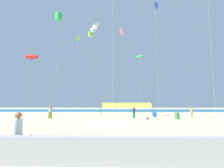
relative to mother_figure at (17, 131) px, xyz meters
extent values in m
plane|color=beige|center=(3.26, 10.32, -0.92)|extent=(120.00, 120.00, 0.00)
cube|color=#1E6B99|center=(3.26, 43.67, -0.92)|extent=(120.00, 20.00, 0.01)
cube|color=#A8A8AD|center=(3.26, -1.29, -0.45)|extent=(28.00, 0.44, 0.95)
cube|color=#19727A|center=(0.00, 0.00, -0.53)|extent=(0.38, 0.23, 0.79)
cylinder|color=white|center=(0.00, 0.00, 0.19)|extent=(0.39, 0.39, 0.65)
sphere|color=#997051|center=(0.00, 0.00, 0.66)|extent=(0.29, 0.29, 0.29)
cube|color=olive|center=(0.61, -0.06, -0.74)|extent=(0.17, 0.10, 0.36)
cylinder|color=#7A3872|center=(0.61, -0.06, -0.41)|extent=(0.18, 0.18, 0.30)
sphere|color=brown|center=(0.61, -0.06, -0.19)|extent=(0.13, 0.13, 0.13)
cube|color=olive|center=(-4.87, 16.31, -0.50)|extent=(0.41, 0.24, 0.85)
cylinder|color=#99B28C|center=(-4.87, 16.31, 0.28)|extent=(0.43, 0.43, 0.70)
sphere|color=#997051|center=(-4.87, 16.31, 0.79)|extent=(0.31, 0.31, 0.31)
cube|color=#19727A|center=(6.68, 17.37, -0.56)|extent=(0.35, 0.21, 0.73)
cylinder|color=#2D2D33|center=(6.68, 17.37, 0.11)|extent=(0.37, 0.37, 0.60)
sphere|color=tan|center=(6.68, 17.37, 0.54)|extent=(0.27, 0.27, 0.27)
cube|color=#99B28C|center=(15.18, 18.43, -0.56)|extent=(0.35, 0.21, 0.72)
cylinder|color=gold|center=(15.18, 18.43, 0.10)|extent=(0.36, 0.36, 0.60)
sphere|color=#997051|center=(15.18, 18.43, 0.53)|extent=(0.27, 0.27, 0.27)
cube|color=#1959B2|center=(9.29, 15.60, -0.60)|extent=(0.52, 0.48, 0.03)
cube|color=#1959B2|center=(9.29, 15.89, -0.32)|extent=(0.52, 0.23, 0.57)
cylinder|color=silver|center=(9.29, 15.46, -0.76)|extent=(0.03, 0.03, 0.32)
cylinder|color=silver|center=(9.29, 15.75, -0.76)|extent=(0.03, 0.03, 0.32)
cylinder|color=#3F7F4C|center=(12.17, 15.83, -0.49)|extent=(0.64, 0.64, 0.86)
cylinder|color=#4C4C51|center=(1.65, 22.08, 0.28)|extent=(0.08, 0.08, 2.40)
cylinder|color=#4C4C51|center=(10.34, 22.68, 0.28)|extent=(0.08, 0.08, 2.40)
cube|color=#EAE566|center=(6.00, 22.38, 0.81)|extent=(8.69, 0.62, 0.90)
cube|color=#7A3872|center=(8.19, 15.28, -0.79)|extent=(0.32, 0.16, 0.26)
cylinder|color=silver|center=(15.33, 12.53, 9.53)|extent=(0.01, 0.01, 20.91)
cylinder|color=silver|center=(-8.17, 17.01, 3.51)|extent=(0.01, 0.01, 8.86)
cylinder|color=red|center=(-8.17, 17.01, 7.93)|extent=(1.56, 0.71, 0.59)
sphere|color=purple|center=(-8.17, 17.01, 7.54)|extent=(0.36, 0.36, 0.36)
cylinder|color=silver|center=(-6.20, 21.90, 7.89)|extent=(0.01, 0.01, 17.62)
cube|color=green|center=(-6.20, 21.90, 16.70)|extent=(1.10, 1.10, 1.30)
cylinder|color=silver|center=(-4.17, 29.46, 7.27)|extent=(0.01, 0.01, 16.38)
cylinder|color=#8CD833|center=(-4.17, 29.46, 15.46)|extent=(1.22, 2.10, 0.67)
sphere|color=green|center=(-4.17, 29.46, 15.02)|extent=(0.40, 0.40, 0.40)
cylinder|color=silver|center=(9.11, 27.73, 4.94)|extent=(0.01, 0.01, 11.73)
cylinder|color=green|center=(9.11, 27.73, 10.81)|extent=(1.47, 1.32, 0.37)
sphere|color=orange|center=(9.11, 27.73, 10.53)|extent=(0.22, 0.22, 0.22)
cylinder|color=silver|center=(3.75, 13.08, 7.55)|extent=(0.01, 0.01, 16.93)
cylinder|color=silver|center=(-0.91, 25.48, 6.95)|extent=(0.01, 0.01, 15.75)
cube|color=#8CD833|center=(-0.91, 25.48, 14.83)|extent=(0.83, 0.83, 0.97)
cylinder|color=silver|center=(5.45, 28.92, 7.84)|extent=(0.01, 0.01, 17.51)
ellipsoid|color=pink|center=(5.45, 28.92, 16.59)|extent=(1.16, 2.61, 1.42)
cube|color=pink|center=(5.45, 28.92, 16.95)|extent=(0.48, 0.06, 0.60)
cylinder|color=silver|center=(9.80, 15.88, 7.00)|extent=(0.01, 0.01, 15.85)
cone|color=blue|center=(9.80, 15.88, 14.92)|extent=(0.87, 0.98, 1.04)
cylinder|color=silver|center=(0.89, 17.70, 5.84)|extent=(0.01, 0.01, 13.53)
cylinder|color=white|center=(0.89, 17.70, 12.61)|extent=(1.46, 2.06, 0.61)
sphere|color=#26BFCC|center=(0.89, 17.70, 12.21)|extent=(0.37, 0.37, 0.37)
camera|label=1|loc=(4.22, -7.41, 1.18)|focal=27.74mm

